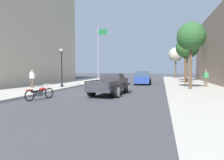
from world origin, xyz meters
The scene contains 14 objects.
ground_plane centered at (0.00, 0.00, 0.00)m, with size 140.00×140.00×0.00m, color #3D3D42.
sidewalk_left centered at (-7.25, 0.00, 0.07)m, with size 5.50×64.00×0.15m, color #ADA89E.
sidewalk_right centered at (7.25, 0.00, 0.07)m, with size 5.50×64.00×0.15m, color #ADA89E.
hotrod_truck_gunmetal centered at (0.51, -0.16, 0.75)m, with size 2.53×5.06×1.58m.
motorcycle_parked centered at (-3.17, -3.79, 0.44)m, with size 0.82×2.05×0.93m.
car_background_blue centered at (1.91, 10.10, 0.77)m, with size 1.93×4.33×1.65m.
pedestrian_sidewalk_left centered at (-7.73, 1.66, 1.09)m, with size 0.53×0.22×1.65m.
pedestrian_sidewalk_right centered at (8.38, 6.63, 1.09)m, with size 0.53×0.22×1.65m.
street_lamp_near centered at (-5.35, 2.98, 2.39)m, with size 0.50×0.32×3.85m.
flagpole centered at (-6.80, 19.41, 5.77)m, with size 1.74×0.16×9.16m.
street_tree_nearest centered at (6.57, 3.81, 4.66)m, with size 2.41×2.41×5.76m.
street_tree_second centered at (6.94, 11.06, 4.43)m, with size 2.08×2.08×5.39m.
street_tree_third centered at (7.74, 16.37, 5.09)m, with size 3.30×3.30×6.61m.
street_tree_farthest centered at (6.77, 25.54, 4.67)m, with size 2.77×2.77×5.94m.
Camera 1 is at (4.15, -14.36, 1.89)m, focal length 31.37 mm.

